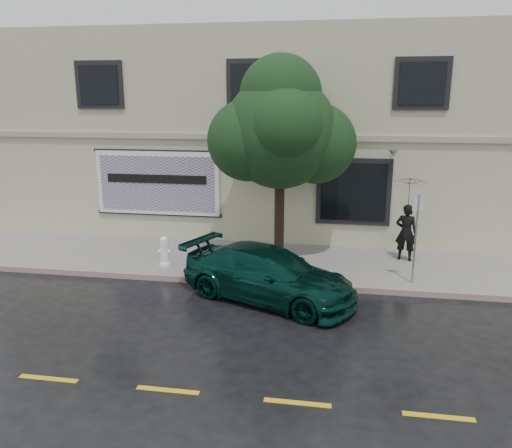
% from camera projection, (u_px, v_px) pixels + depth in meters
% --- Properties ---
extents(ground, '(90.00, 90.00, 0.00)m').
position_uv_depth(ground, '(217.00, 307.00, 11.80)').
color(ground, black).
rests_on(ground, ground).
extents(sidewalk, '(20.00, 3.50, 0.15)m').
position_uv_depth(sidewalk, '(243.00, 261.00, 14.88)').
color(sidewalk, gray).
rests_on(sidewalk, ground).
extents(curb, '(20.00, 0.18, 0.16)m').
position_uv_depth(curb, '(230.00, 282.00, 13.21)').
color(curb, gray).
rests_on(curb, ground).
extents(road_marking, '(19.00, 0.12, 0.01)m').
position_uv_depth(road_marking, '(168.00, 390.00, 8.45)').
color(road_marking, gold).
rests_on(road_marking, ground).
extents(building, '(20.00, 8.12, 7.00)m').
position_uv_depth(building, '(270.00, 132.00, 19.52)').
color(building, '#BAB895').
rests_on(building, ground).
extents(billboard, '(4.30, 0.16, 2.20)m').
position_uv_depth(billboard, '(157.00, 183.00, 16.49)').
color(billboard, white).
rests_on(billboard, ground).
extents(car, '(4.82, 3.50, 1.28)m').
position_uv_depth(car, '(268.00, 274.00, 12.11)').
color(car, '#072F27').
rests_on(car, ground).
extents(pedestrian, '(0.70, 0.55, 1.68)m').
position_uv_depth(pedestrian, '(406.00, 232.00, 14.53)').
color(pedestrian, black).
rests_on(pedestrian, sidewalk).
extents(umbrella, '(1.22, 1.22, 0.78)m').
position_uv_depth(umbrella, '(409.00, 191.00, 14.23)').
color(umbrella, black).
rests_on(umbrella, pedestrian).
extents(street_tree, '(3.15, 3.15, 5.29)m').
position_uv_depth(street_tree, '(280.00, 133.00, 13.86)').
color(street_tree, '#301E15').
rests_on(street_tree, sidewalk).
extents(fire_hydrant, '(0.35, 0.33, 0.87)m').
position_uv_depth(fire_hydrant, '(165.00, 251.00, 14.15)').
color(fire_hydrant, white).
rests_on(fire_hydrant, sidewalk).
extents(sign_pole, '(0.28, 0.09, 2.32)m').
position_uv_depth(sign_pole, '(416.00, 230.00, 12.56)').
color(sign_pole, '#96989E').
rests_on(sign_pole, sidewalk).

